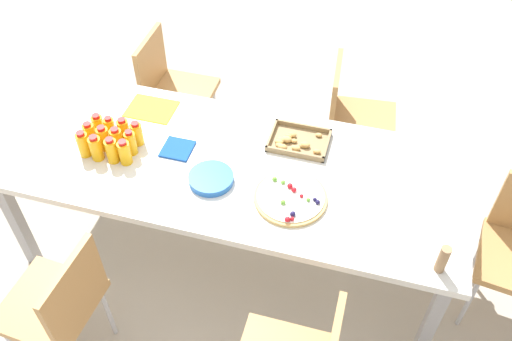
# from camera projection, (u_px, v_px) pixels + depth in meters

# --- Properties ---
(ground_plane) EXTENTS (12.00, 12.00, 0.00)m
(ground_plane) POSITION_uv_depth(u_px,v_px,m) (233.00, 250.00, 3.30)
(ground_plane) COLOR #B2A899
(party_table) EXTENTS (2.34, 0.91, 0.74)m
(party_table) POSITION_uv_depth(u_px,v_px,m) (229.00, 171.00, 2.81)
(party_table) COLOR silver
(party_table) RESTS_ON ground_plane
(chair_far_right) EXTENTS (0.43, 0.43, 0.83)m
(chair_far_right) POSITION_uv_depth(u_px,v_px,m) (352.00, 114.00, 3.38)
(chair_far_right) COLOR #B7844C
(chair_far_right) RESTS_ON ground_plane
(chair_far_left) EXTENTS (0.40, 0.40, 0.83)m
(chair_far_left) POSITION_uv_depth(u_px,v_px,m) (171.00, 85.00, 3.58)
(chair_far_left) COLOR #B7844C
(chair_far_left) RESTS_ON ground_plane
(chair_near_left) EXTENTS (0.43, 0.43, 0.83)m
(chair_near_left) POSITION_uv_depth(u_px,v_px,m) (60.00, 303.00, 2.49)
(chair_near_left) COLOR #B7844C
(chair_near_left) RESTS_ON ground_plane
(juice_bottle_0) EXTENTS (0.06, 0.06, 0.15)m
(juice_bottle_0) POSITION_uv_depth(u_px,v_px,m) (83.00, 144.00, 2.75)
(juice_bottle_0) COLOR #F9AC14
(juice_bottle_0) RESTS_ON party_table
(juice_bottle_1) EXTENTS (0.06, 0.06, 0.15)m
(juice_bottle_1) POSITION_uv_depth(u_px,v_px,m) (96.00, 148.00, 2.74)
(juice_bottle_1) COLOR #F9AD14
(juice_bottle_1) RESTS_ON party_table
(juice_bottle_2) EXTENTS (0.06, 0.06, 0.15)m
(juice_bottle_2) POSITION_uv_depth(u_px,v_px,m) (112.00, 150.00, 2.73)
(juice_bottle_2) COLOR #FAAD14
(juice_bottle_2) RESTS_ON party_table
(juice_bottle_3) EXTENTS (0.06, 0.06, 0.14)m
(juice_bottle_3) POSITION_uv_depth(u_px,v_px,m) (125.00, 152.00, 2.72)
(juice_bottle_3) COLOR #F9AE14
(juice_bottle_3) RESTS_ON party_table
(juice_bottle_4) EXTENTS (0.06, 0.06, 0.14)m
(juice_bottle_4) POSITION_uv_depth(u_px,v_px,m) (90.00, 135.00, 2.81)
(juice_bottle_4) COLOR #F9AB14
(juice_bottle_4) RESTS_ON party_table
(juice_bottle_5) EXTENTS (0.06, 0.06, 0.14)m
(juice_bottle_5) POSITION_uv_depth(u_px,v_px,m) (104.00, 138.00, 2.79)
(juice_bottle_5) COLOR #FAAC14
(juice_bottle_5) RESTS_ON party_table
(juice_bottle_6) EXTENTS (0.06, 0.06, 0.14)m
(juice_bottle_6) POSITION_uv_depth(u_px,v_px,m) (117.00, 140.00, 2.78)
(juice_bottle_6) COLOR #FAAD14
(juice_bottle_6) RESTS_ON party_table
(juice_bottle_7) EXTENTS (0.06, 0.06, 0.14)m
(juice_bottle_7) POSITION_uv_depth(u_px,v_px,m) (131.00, 143.00, 2.77)
(juice_bottle_7) COLOR #FAAE14
(juice_bottle_7) RESTS_ON party_table
(juice_bottle_8) EXTENTS (0.06, 0.06, 0.14)m
(juice_bottle_8) POSITION_uv_depth(u_px,v_px,m) (98.00, 126.00, 2.86)
(juice_bottle_8) COLOR #F8AF14
(juice_bottle_8) RESTS_ON party_table
(juice_bottle_9) EXTENTS (0.05, 0.05, 0.14)m
(juice_bottle_9) POSITION_uv_depth(u_px,v_px,m) (110.00, 129.00, 2.84)
(juice_bottle_9) COLOR #F9AD14
(juice_bottle_9) RESTS_ON party_table
(juice_bottle_10) EXTENTS (0.06, 0.06, 0.15)m
(juice_bottle_10) POSITION_uv_depth(u_px,v_px,m) (124.00, 131.00, 2.82)
(juice_bottle_10) COLOR #FAAD14
(juice_bottle_10) RESTS_ON party_table
(juice_bottle_11) EXTENTS (0.06, 0.06, 0.14)m
(juice_bottle_11) POSITION_uv_depth(u_px,v_px,m) (137.00, 134.00, 2.82)
(juice_bottle_11) COLOR #FAAC14
(juice_bottle_11) RESTS_ON party_table
(fruit_pizza) EXTENTS (0.34, 0.34, 0.05)m
(fruit_pizza) POSITION_uv_depth(u_px,v_px,m) (291.00, 198.00, 2.59)
(fruit_pizza) COLOR tan
(fruit_pizza) RESTS_ON party_table
(snack_tray) EXTENTS (0.30, 0.22, 0.04)m
(snack_tray) POSITION_uv_depth(u_px,v_px,m) (297.00, 142.00, 2.85)
(snack_tray) COLOR olive
(snack_tray) RESTS_ON party_table
(plate_stack) EXTENTS (0.22, 0.22, 0.03)m
(plate_stack) POSITION_uv_depth(u_px,v_px,m) (211.00, 178.00, 2.67)
(plate_stack) COLOR blue
(plate_stack) RESTS_ON party_table
(napkin_stack) EXTENTS (0.15, 0.15, 0.01)m
(napkin_stack) POSITION_uv_depth(u_px,v_px,m) (177.00, 149.00, 2.82)
(napkin_stack) COLOR #194CA5
(napkin_stack) RESTS_ON party_table
(cardboard_tube) EXTENTS (0.04, 0.04, 0.15)m
(cardboard_tube) POSITION_uv_depth(u_px,v_px,m) (443.00, 259.00, 2.28)
(cardboard_tube) COLOR #9E7A56
(cardboard_tube) RESTS_ON party_table
(paper_folder) EXTENTS (0.26, 0.20, 0.01)m
(paper_folder) POSITION_uv_depth(u_px,v_px,m) (151.00, 109.00, 3.05)
(paper_folder) COLOR yellow
(paper_folder) RESTS_ON party_table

